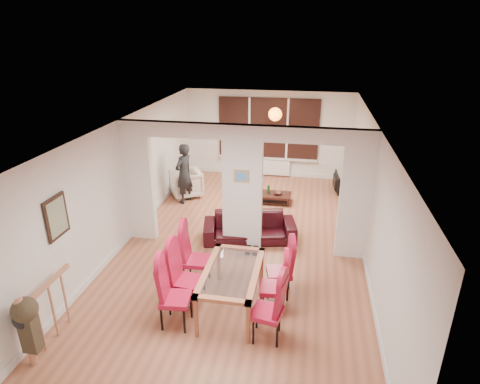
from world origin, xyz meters
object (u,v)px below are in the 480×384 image
(bottle, at_px, (268,189))
(bowl, at_px, (278,193))
(dining_chair_la, at_px, (175,294))
(sofa, at_px, (250,227))
(television, at_px, (334,182))
(dining_chair_ra, at_px, (267,308))
(coffee_table, at_px, (270,198))
(dining_table, at_px, (232,289))
(person, at_px, (184,174))
(dining_chair_rb, at_px, (273,284))
(dining_chair_lc, at_px, (196,256))
(dining_chair_lb, at_px, (186,277))
(dining_chair_rc, at_px, (279,268))
(armchair, at_px, (186,183))

(bottle, distance_m, bowl, 0.26)
(dining_chair_la, bearing_deg, sofa, 70.34)
(sofa, bearing_deg, television, 47.64)
(dining_chair_ra, xyz_separation_m, coffee_table, (-0.50, 4.99, -0.41))
(dining_table, bearing_deg, person, 117.19)
(sofa, relative_size, television, 2.30)
(dining_table, bearing_deg, bowl, 85.68)
(dining_table, height_order, dining_chair_rb, dining_chair_rb)
(dining_chair_rb, bearing_deg, dining_chair_lc, 155.70)
(person, xyz_separation_m, bottle, (2.17, 0.33, -0.42))
(dining_chair_lb, relative_size, bottle, 4.32)
(dining_chair_lc, bearing_deg, dining_chair_rb, -22.93)
(dining_chair_lb, distance_m, dining_chair_rc, 1.57)
(dining_chair_lc, distance_m, person, 3.73)
(dining_chair_lb, height_order, dining_chair_lc, dining_chair_lc)
(dining_chair_lb, height_order, sofa, dining_chair_lb)
(sofa, bearing_deg, dining_chair_lc, -122.84)
(dining_chair_lc, relative_size, bottle, 4.36)
(sofa, xyz_separation_m, person, (-2.00, 1.70, 0.50))
(dining_chair_lc, height_order, dining_chair_rc, dining_chair_lc)
(dining_chair_la, relative_size, bottle, 4.32)
(sofa, relative_size, bowl, 8.89)
(dining_chair_la, height_order, dining_chair_rb, dining_chair_la)
(dining_chair_ra, xyz_separation_m, armchair, (-2.81, 5.03, -0.17))
(dining_chair_lb, height_order, bottle, dining_chair_lb)
(dining_chair_lb, height_order, dining_chair_rb, dining_chair_lb)
(dining_chair_ra, relative_size, dining_chair_rc, 1.04)
(dining_chair_ra, bearing_deg, television, 90.89)
(television, bearing_deg, bottle, 119.83)
(dining_chair_ra, height_order, sofa, dining_chair_ra)
(dining_chair_ra, distance_m, armchair, 5.76)
(armchair, distance_m, bottle, 2.26)
(dining_table, relative_size, dining_chair_rb, 1.53)
(dining_chair_la, xyz_separation_m, dining_chair_ra, (1.40, -0.04, -0.01))
(bottle, bearing_deg, armchair, 178.13)
(dining_table, bearing_deg, television, 72.05)
(coffee_table, bearing_deg, dining_table, -91.83)
(dining_chair_la, height_order, dining_chair_ra, dining_chair_la)
(dining_chair_ra, bearing_deg, dining_chair_lb, 171.21)
(dining_chair_rb, distance_m, bowl, 4.35)
(dining_chair_rb, relative_size, coffee_table, 0.94)
(dining_chair_ra, height_order, person, person)
(bottle, bearing_deg, dining_chair_rb, -82.55)
(dining_table, xyz_separation_m, dining_chair_ra, (0.64, -0.57, 0.17))
(television, bearing_deg, bowl, 123.61)
(dining_chair_ra, bearing_deg, dining_chair_lc, 152.34)
(dining_chair_ra, distance_m, sofa, 3.02)
(dining_table, bearing_deg, coffee_table, 88.17)
(armchair, bearing_deg, dining_chair_ra, -1.92)
(dining_chair_rc, bearing_deg, bowl, 82.24)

